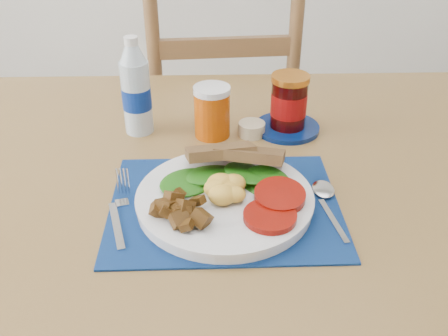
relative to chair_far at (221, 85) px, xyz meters
name	(u,v)px	position (x,y,z in m)	size (l,w,h in m)	color
table	(231,192)	(0.00, -0.67, 0.04)	(1.40, 0.90, 0.75)	brown
chair_far	(221,85)	(0.00, 0.00, 0.00)	(0.50, 0.48, 1.27)	#53341E
placemat	(225,205)	(-0.01, -0.83, 0.12)	(0.40, 0.31, 0.00)	#040732
breakfast_plate	(221,196)	(-0.02, -0.83, 0.15)	(0.31, 0.31, 0.07)	silver
fork	(120,211)	(-0.19, -0.84, 0.13)	(0.05, 0.18, 0.00)	#B2B5BA
spoon	(326,199)	(0.17, -0.82, 0.13)	(0.04, 0.18, 0.01)	#B2B5BA
water_bottle	(136,92)	(-0.19, -0.54, 0.22)	(0.06, 0.06, 0.21)	#ADBFCC
juice_glass	(212,113)	(-0.03, -0.57, 0.18)	(0.08, 0.08, 0.11)	#B14204
ramekin	(252,129)	(0.05, -0.57, 0.14)	(0.06, 0.06, 0.03)	tan
jam_on_saucer	(288,106)	(0.13, -0.55, 0.18)	(0.14, 0.14, 0.13)	#051850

